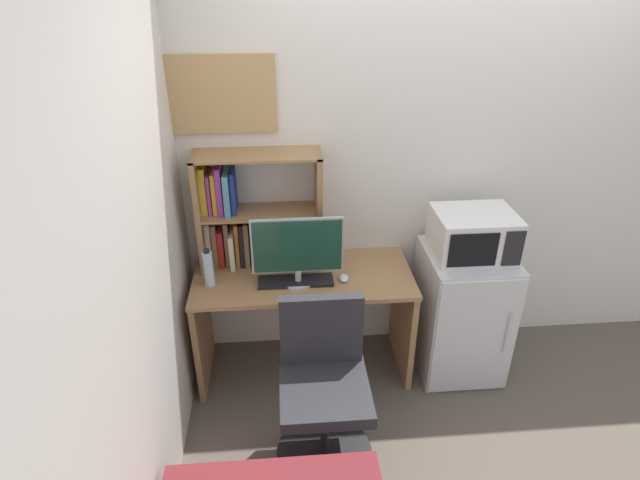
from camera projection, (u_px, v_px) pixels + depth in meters
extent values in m
cube|color=silver|center=(506.00, 161.00, 3.22)|extent=(6.40, 0.04, 2.60)
cube|color=silver|center=(94.00, 352.00, 1.65)|extent=(0.04, 4.40, 2.60)
cube|color=#997047|center=(303.00, 277.00, 3.12)|extent=(1.32, 0.59, 0.03)
cube|color=#997047|center=(202.00, 330.00, 3.25)|extent=(0.04, 0.53, 0.70)
cube|color=#997047|center=(403.00, 320.00, 3.35)|extent=(0.04, 0.53, 0.70)
cube|color=#997047|center=(200.00, 213.00, 3.05)|extent=(0.03, 0.26, 0.71)
cube|color=#997047|center=(318.00, 209.00, 3.10)|extent=(0.03, 0.26, 0.71)
cube|color=#997047|center=(256.00, 155.00, 2.91)|extent=(0.73, 0.26, 0.01)
cube|color=#997047|center=(260.00, 212.00, 3.08)|extent=(0.67, 0.26, 0.01)
cube|color=silver|center=(210.00, 241.00, 3.18)|extent=(0.03, 0.15, 0.29)
cube|color=brown|center=(216.00, 242.00, 3.18)|extent=(0.03, 0.16, 0.29)
cube|color=#B21E1E|center=(222.00, 245.00, 3.19)|extent=(0.03, 0.17, 0.24)
cube|color=brown|center=(228.00, 241.00, 3.19)|extent=(0.03, 0.15, 0.29)
cube|color=silver|center=(233.00, 247.00, 3.19)|extent=(0.03, 0.22, 0.23)
cube|color=orange|center=(238.00, 241.00, 3.19)|extent=(0.02, 0.16, 0.28)
cube|color=black|center=(243.00, 241.00, 3.19)|extent=(0.03, 0.18, 0.29)
cube|color=brown|center=(247.00, 240.00, 3.19)|extent=(0.03, 0.18, 0.30)
cube|color=silver|center=(253.00, 241.00, 3.20)|extent=(0.03, 0.16, 0.28)
cube|color=brown|center=(258.00, 241.00, 3.19)|extent=(0.02, 0.20, 0.29)
cube|color=gold|center=(204.00, 189.00, 3.01)|extent=(0.03, 0.16, 0.29)
cube|color=purple|center=(210.00, 192.00, 3.02)|extent=(0.02, 0.17, 0.24)
cube|color=gold|center=(215.00, 191.00, 3.02)|extent=(0.03, 0.16, 0.25)
cube|color=purple|center=(220.00, 188.00, 3.01)|extent=(0.03, 0.18, 0.29)
cube|color=teal|center=(227.00, 191.00, 3.01)|extent=(0.03, 0.21, 0.25)
cube|color=navy|center=(233.00, 190.00, 3.03)|extent=(0.03, 0.17, 0.25)
cylinder|color=#B7B7BC|center=(298.00, 282.00, 3.03)|extent=(0.17, 0.17, 0.02)
cylinder|color=#B7B7BC|center=(298.00, 275.00, 3.01)|extent=(0.04, 0.04, 0.07)
cube|color=#B7B7BC|center=(297.00, 246.00, 2.92)|extent=(0.53, 0.01, 0.34)
cube|color=#193D2D|center=(297.00, 246.00, 2.92)|extent=(0.50, 0.02, 0.32)
cube|color=black|center=(296.00, 281.00, 3.04)|extent=(0.44, 0.13, 0.02)
ellipsoid|color=silver|center=(344.00, 278.00, 3.06)|extent=(0.06, 0.08, 0.03)
cylinder|color=silver|center=(209.00, 269.00, 2.97)|extent=(0.06, 0.06, 0.21)
cylinder|color=black|center=(206.00, 251.00, 2.92)|extent=(0.03, 0.03, 0.02)
cube|color=silver|center=(461.00, 311.00, 3.31)|extent=(0.52, 0.54, 0.84)
cube|color=silver|center=(475.00, 339.00, 3.07)|extent=(0.50, 0.01, 0.81)
cylinder|color=#B2B2B7|center=(507.00, 333.00, 3.05)|extent=(0.01, 0.01, 0.30)
cube|color=silver|center=(473.00, 234.00, 3.04)|extent=(0.46, 0.37, 0.27)
cube|color=black|center=(473.00, 250.00, 2.87)|extent=(0.28, 0.01, 0.21)
cube|color=black|center=(514.00, 249.00, 2.89)|extent=(0.11, 0.01, 0.22)
cylinder|color=black|center=(324.00, 454.00, 2.83)|extent=(0.52, 0.52, 0.04)
cylinder|color=black|center=(325.00, 425.00, 2.73)|extent=(0.04, 0.04, 0.44)
cube|color=#232328|center=(325.00, 392.00, 2.61)|extent=(0.45, 0.45, 0.07)
cube|color=#232328|center=(321.00, 329.00, 2.68)|extent=(0.43, 0.06, 0.40)
cube|color=tan|center=(221.00, 95.00, 2.85)|extent=(0.62, 0.02, 0.43)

